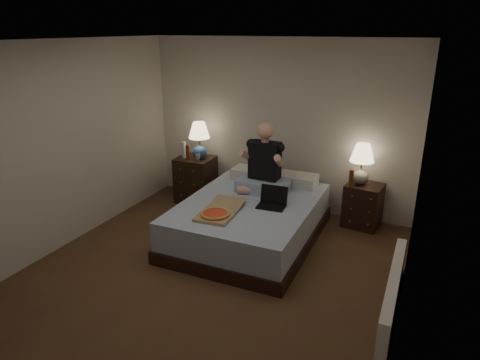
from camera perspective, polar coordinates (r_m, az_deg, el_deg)
The scene contains 19 objects.
floor at distance 4.90m, azimuth -4.47°, elevation -12.71°, with size 4.00×4.50×0.00m, color brown.
ceiling at distance 4.14m, azimuth -5.43°, elevation 17.97°, with size 4.00×4.50×0.00m, color white.
wall_back at distance 6.34m, azimuth 5.09°, elevation 7.17°, with size 4.00×2.50×0.00m, color silver.
wall_front at distance 2.80m, azimuth -28.38°, elevation -12.21°, with size 4.00×2.50×0.00m, color silver.
wall_left at distance 5.58m, azimuth -23.20°, elevation 3.89°, with size 4.50×2.50×0.00m, color silver.
wall_right at distance 3.85m, azimuth 22.14°, elevation -2.68°, with size 4.50×2.50×0.00m, color silver.
bed at distance 5.55m, azimuth 1.27°, elevation -5.41°, with size 1.58×2.11×0.53m, color #5C7FB9.
nightstand_left at distance 6.77m, azimuth -5.92°, elevation 0.09°, with size 0.55×0.49×0.71m, color black.
nightstand_right at distance 6.14m, azimuth 16.06°, elevation -3.27°, with size 0.47×0.42×0.61m, color black.
lamp_left at distance 6.57m, azimuth -5.43°, elevation 5.29°, with size 0.32×0.32×0.56m, color #275490, non-canonical shape.
lamp_right at distance 5.96m, azimuth 15.89°, elevation 2.04°, with size 0.32×0.32×0.56m, color gray, non-canonical shape.
water_bottle at distance 6.66m, azimuth -7.50°, elevation 4.02°, with size 0.07×0.07×0.25m, color silver.
soda_can at distance 6.51m, azimuth -5.66°, elevation 3.04°, with size 0.07×0.07×0.10m, color beige.
beer_bottle_left at distance 6.54m, azimuth -6.98°, elevation 3.68°, with size 0.06×0.06×0.23m, color #5A260C.
beer_bottle_right at distance 5.89m, azimuth 14.61°, elevation 0.27°, with size 0.06×0.06×0.23m, color #572F0C.
person at distance 5.66m, azimuth 3.14°, elevation 2.96°, with size 0.66×0.52×0.93m, color black, non-canonical shape.
laptop at distance 5.25m, azimuth 4.22°, elevation -2.43°, with size 0.34×0.28×0.24m, color black, non-canonical shape.
pizza_box at distance 4.99m, azimuth -3.35°, elevation -4.63°, with size 0.40×0.76×0.08m, color tan, non-canonical shape.
radiator at distance 4.52m, azimuth 19.66°, elevation -13.93°, with size 0.10×1.60×0.40m, color white.
Camera 1 is at (2.04, -3.59, 2.62)m, focal length 32.00 mm.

